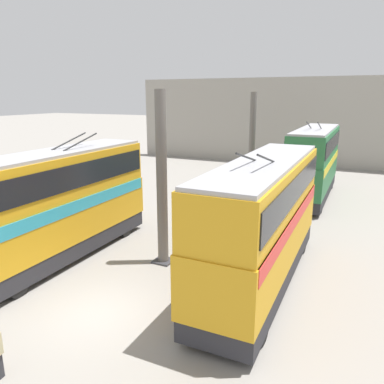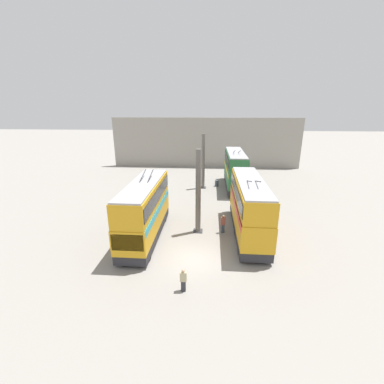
# 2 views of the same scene
# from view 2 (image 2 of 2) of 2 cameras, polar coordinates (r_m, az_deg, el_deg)

# --- Properties ---
(ground_plane) EXTENTS (240.00, 240.00, 0.00)m
(ground_plane) POSITION_cam_2_polar(r_m,az_deg,el_deg) (20.51, 0.64, -14.55)
(ground_plane) COLOR gray
(depot_back_wall) EXTENTS (0.50, 36.00, 9.42)m
(depot_back_wall) POSITION_cam_2_polar(r_m,az_deg,el_deg) (50.26, 3.02, 10.84)
(depot_back_wall) COLOR gray
(depot_back_wall) RESTS_ON ground_plane
(support_column_near) EXTENTS (0.86, 0.86, 7.76)m
(support_column_near) POSITION_cam_2_polar(r_m,az_deg,el_deg) (23.07, 1.39, -0.36)
(support_column_near) COLOR #605B56
(support_column_near) RESTS_ON ground_plane
(support_column_far) EXTENTS (0.86, 0.86, 7.76)m
(support_column_far) POSITION_cam_2_polar(r_m,az_deg,el_deg) (36.57, 2.49, 6.58)
(support_column_far) COLOR #605B56
(support_column_far) RESTS_ON ground_plane
(bus_left_near) EXTENTS (10.73, 2.54, 5.72)m
(bus_left_near) POSITION_cam_2_polar(r_m,az_deg,el_deg) (23.56, 12.57, -2.61)
(bus_left_near) COLOR black
(bus_left_near) RESTS_ON ground_plane
(bus_left_far) EXTENTS (10.42, 2.54, 5.82)m
(bus_left_far) POSITION_cam_2_polar(r_m,az_deg,el_deg) (37.46, 9.55, 5.36)
(bus_left_far) COLOR black
(bus_left_far) RESTS_ON ground_plane
(bus_right_far) EXTENTS (10.08, 2.54, 5.71)m
(bus_right_far) POSITION_cam_2_polar(r_m,az_deg,el_deg) (22.68, -10.48, -3.36)
(bus_right_far) COLOR black
(bus_right_far) RESTS_ON ground_plane
(person_aisle_foreground) EXTENTS (0.27, 0.43, 1.60)m
(person_aisle_foreground) POSITION_cam_2_polar(r_m,az_deg,el_deg) (17.01, -1.95, -18.88)
(person_aisle_foreground) COLOR #2D2D33
(person_aisle_foreground) RESTS_ON ground_plane
(person_by_left_row) EXTENTS (0.29, 0.45, 1.77)m
(person_by_left_row) POSITION_cam_2_polar(r_m,az_deg,el_deg) (24.03, 6.93, -6.94)
(person_by_left_row) COLOR #384251
(person_by_left_row) RESTS_ON ground_plane
(oil_drum) EXTENTS (0.58, 0.58, 0.90)m
(oil_drum) POSITION_cam_2_polar(r_m,az_deg,el_deg) (38.34, 5.53, 1.97)
(oil_drum) COLOR #424C56
(oil_drum) RESTS_ON ground_plane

